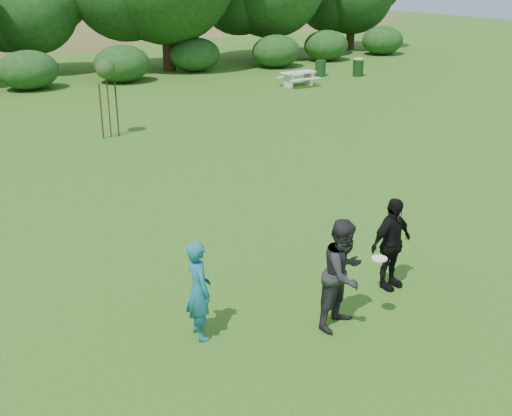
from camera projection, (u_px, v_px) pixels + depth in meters
The scene contains 9 objects.
ground at pixel (345, 313), 11.77m from camera, with size 120.00×120.00×0.00m, color #19470C.
player_teal at pixel (199, 290), 10.73m from camera, with size 0.65×0.42×1.77m, color #196174.
player_grey at pixel (344, 274), 11.04m from camera, with size 0.97×0.75×1.99m, color black.
player_black at pixel (391, 244), 12.39m from camera, with size 1.09×0.45×1.86m, color black.
trash_can_near at pixel (320, 68), 36.57m from camera, with size 0.60×0.60×0.90m, color #153C19.
frisbee at pixel (379, 259), 10.92m from camera, with size 0.27×0.27×0.03m.
sapling at pixel (106, 71), 22.88m from camera, with size 0.70×0.70×2.85m.
picnic_table at pixel (298, 76), 33.51m from camera, with size 1.80×1.48×0.76m.
trash_can_lidded at pixel (358, 67), 36.56m from camera, with size 0.60×0.60×1.05m.
Camera 1 is at (-6.99, -7.77, 5.98)m, focal length 45.00 mm.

